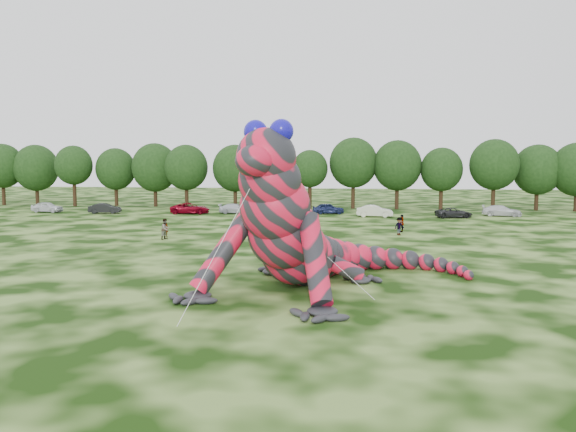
% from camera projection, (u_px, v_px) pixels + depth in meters
% --- Properties ---
extents(ground, '(240.00, 240.00, 0.00)m').
position_uv_depth(ground, '(178.00, 310.00, 26.63)').
color(ground, '#16330A').
rests_on(ground, ground).
extents(inflatable_gecko, '(20.29, 22.12, 9.11)m').
position_uv_depth(inflatable_gecko, '(304.00, 205.00, 31.86)').
color(inflatable_gecko, red).
rests_on(inflatable_gecko, ground).
extents(tree_1, '(6.74, 6.07, 9.81)m').
position_uv_depth(tree_1, '(3.00, 174.00, 89.67)').
color(tree_1, black).
rests_on(tree_1, ground).
extents(tree_2, '(7.04, 6.34, 9.64)m').
position_uv_depth(tree_2, '(36.00, 175.00, 89.69)').
color(tree_2, black).
rests_on(tree_2, ground).
extents(tree_3, '(5.81, 5.23, 9.44)m').
position_uv_depth(tree_3, '(74.00, 176.00, 87.09)').
color(tree_3, black).
rests_on(tree_3, ground).
extents(tree_4, '(6.22, 5.60, 9.06)m').
position_uv_depth(tree_4, '(116.00, 177.00, 87.95)').
color(tree_4, black).
rests_on(tree_4, ground).
extents(tree_5, '(7.16, 6.44, 9.80)m').
position_uv_depth(tree_5, '(155.00, 175.00, 86.80)').
color(tree_5, black).
rests_on(tree_5, ground).
extents(tree_6, '(6.52, 5.86, 9.49)m').
position_uv_depth(tree_6, '(186.00, 176.00, 84.37)').
color(tree_6, black).
rests_on(tree_6, ground).
extents(tree_7, '(6.68, 6.01, 9.48)m').
position_uv_depth(tree_7, '(235.00, 177.00, 83.53)').
color(tree_7, black).
rests_on(tree_7, ground).
extents(tree_8, '(6.14, 5.53, 8.94)m').
position_uv_depth(tree_8, '(274.00, 178.00, 82.98)').
color(tree_8, black).
rests_on(tree_8, ground).
extents(tree_9, '(5.27, 4.74, 8.68)m').
position_uv_depth(tree_9, '(310.00, 179.00, 82.67)').
color(tree_9, black).
rests_on(tree_9, ground).
extents(tree_10, '(7.09, 6.38, 10.50)m').
position_uv_depth(tree_10, '(353.00, 173.00, 82.98)').
color(tree_10, black).
rests_on(tree_10, ground).
extents(tree_11, '(7.01, 6.31, 10.07)m').
position_uv_depth(tree_11, '(397.00, 175.00, 81.80)').
color(tree_11, black).
rests_on(tree_11, ground).
extents(tree_12, '(5.99, 5.39, 8.97)m').
position_uv_depth(tree_12, '(441.00, 179.00, 80.61)').
color(tree_12, black).
rests_on(tree_12, ground).
extents(tree_13, '(6.83, 6.15, 10.13)m').
position_uv_depth(tree_13, '(494.00, 175.00, 79.03)').
color(tree_13, black).
rests_on(tree_13, ground).
extents(tree_14, '(6.82, 6.14, 9.40)m').
position_uv_depth(tree_14, '(537.00, 177.00, 79.83)').
color(tree_14, black).
rests_on(tree_14, ground).
extents(car_0, '(4.36, 1.97, 1.45)m').
position_uv_depth(car_0, '(47.00, 207.00, 77.20)').
color(car_0, silver).
rests_on(car_0, ground).
extents(car_1, '(4.37, 2.13, 1.38)m').
position_uv_depth(car_1, '(105.00, 208.00, 75.38)').
color(car_1, black).
rests_on(car_1, ground).
extents(car_2, '(5.49, 3.03, 1.45)m').
position_uv_depth(car_2, '(190.00, 208.00, 74.98)').
color(car_2, maroon).
rests_on(car_2, ground).
extents(car_3, '(4.64, 2.08, 1.32)m').
position_uv_depth(car_3, '(236.00, 209.00, 75.41)').
color(car_3, silver).
rests_on(car_3, ground).
extents(car_4, '(4.50, 2.45, 1.45)m').
position_uv_depth(car_4, '(328.00, 209.00, 74.76)').
color(car_4, '#17204B').
rests_on(car_4, ground).
extents(car_5, '(4.59, 1.75, 1.50)m').
position_uv_depth(car_5, '(375.00, 211.00, 70.67)').
color(car_5, silver).
rests_on(car_5, ground).
extents(car_6, '(4.79, 2.84, 1.25)m').
position_uv_depth(car_6, '(454.00, 213.00, 69.67)').
color(car_6, '#232326').
rests_on(car_6, ground).
extents(car_7, '(5.12, 2.89, 1.40)m').
position_uv_depth(car_7, '(502.00, 211.00, 71.64)').
color(car_7, silver).
rests_on(car_7, ground).
extents(spectator_5, '(1.00, 1.58, 1.63)m').
position_uv_depth(spectator_5, '(260.00, 245.00, 41.77)').
color(spectator_5, gray).
rests_on(spectator_5, ground).
extents(spectator_2, '(1.28, 1.16, 1.72)m').
position_uv_depth(spectator_2, '(399.00, 226.00, 53.27)').
color(spectator_2, gray).
rests_on(spectator_2, ground).
extents(spectator_3, '(0.56, 1.07, 1.75)m').
position_uv_depth(spectator_3, '(402.00, 223.00, 55.65)').
color(spectator_3, gray).
rests_on(spectator_3, ground).
extents(spectator_0, '(0.70, 0.57, 1.67)m').
position_uv_depth(spectator_0, '(165.00, 228.00, 51.87)').
color(spectator_0, gray).
rests_on(spectator_0, ground).
extents(spectator_1, '(0.99, 1.10, 1.88)m').
position_uv_depth(spectator_1, '(165.00, 229.00, 50.44)').
color(spectator_1, gray).
rests_on(spectator_1, ground).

